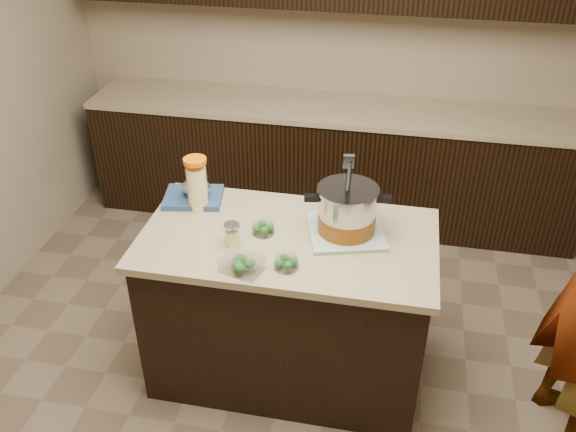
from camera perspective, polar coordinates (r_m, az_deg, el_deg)
name	(u,v)px	position (r m, az deg, el deg)	size (l,w,h in m)	color
ground_plane	(288,366)	(3.59, 0.00, -13.87)	(4.00, 4.00, 0.00)	brown
room_shell	(288,77)	(2.63, 0.00, 12.89)	(4.04, 4.04, 2.72)	tan
back_cabinets	(335,99)	(4.51, 4.40, 10.88)	(3.60, 0.63, 2.33)	black
island	(288,306)	(3.27, 0.00, -8.40)	(1.46, 0.81, 0.90)	black
dish_towel	(346,231)	(3.03, 5.43, -1.43)	(0.36, 0.36, 0.02)	#608E62
stock_pot	(347,213)	(2.97, 5.54, 0.32)	(0.42, 0.35, 0.43)	#B7B7BC
lemonade_pitcher	(197,186)	(3.19, -8.50, 2.83)	(0.15, 0.15, 0.29)	#FAEA98
mason_jar	(232,235)	(2.92, -5.26, -1.79)	(0.09, 0.09, 0.12)	#FAEA98
broccoli_tub_left	(263,229)	(3.01, -2.33, -1.26)	(0.12, 0.12, 0.05)	silver
broccoli_tub_right	(286,263)	(2.78, -0.16, -4.46)	(0.13, 0.13, 0.05)	silver
broccoli_tub_rect	(242,265)	(2.77, -4.34, -4.58)	(0.21, 0.18, 0.07)	silver
blue_tray	(195,194)	(3.31, -8.74, 2.09)	(0.34, 0.29, 0.12)	navy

